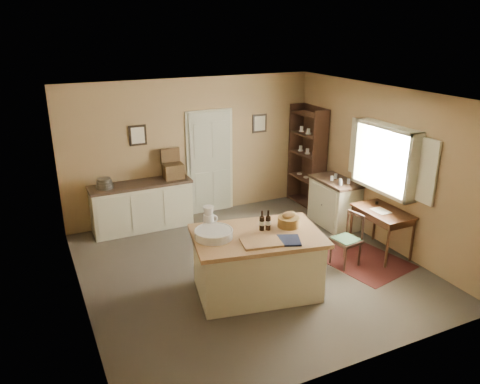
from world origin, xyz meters
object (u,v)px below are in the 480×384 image
object	(u,v)px
sideboard	(142,204)
writing_desk	(383,216)
desk_chair	(346,241)
right_cabinet	(334,202)
shelving_unit	(309,157)
work_island	(256,261)

from	to	relation	value
sideboard	writing_desk	size ratio (longest dim) A/B	1.90
desk_chair	right_cabinet	size ratio (longest dim) A/B	0.83
sideboard	writing_desk	distance (m)	4.27
right_cabinet	shelving_unit	size ratio (longest dim) A/B	0.49
sideboard	desk_chair	size ratio (longest dim) A/B	2.21
shelving_unit	right_cabinet	bearing A→B (deg)	-97.60
writing_desk	shelving_unit	bearing A→B (deg)	86.40
writing_desk	right_cabinet	size ratio (longest dim) A/B	0.97
desk_chair	shelving_unit	size ratio (longest dim) A/B	0.40
shelving_unit	work_island	bearing A→B (deg)	-134.33
sideboard	right_cabinet	world-z (taller)	sideboard
desk_chair	right_cabinet	distance (m)	1.58
writing_desk	shelving_unit	world-z (taller)	shelving_unit
desk_chair	right_cabinet	xyz separation A→B (m)	(0.78, 1.38, 0.04)
work_island	desk_chair	xyz separation A→B (m)	(1.64, 0.10, -0.06)
work_island	shelving_unit	world-z (taller)	shelving_unit
sideboard	writing_desk	xyz separation A→B (m)	(3.33, -2.67, 0.19)
work_island	right_cabinet	distance (m)	2.84
right_cabinet	desk_chair	bearing A→B (deg)	-119.40
work_island	right_cabinet	world-z (taller)	work_island
desk_chair	work_island	bearing A→B (deg)	174.96
writing_desk	right_cabinet	distance (m)	1.31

